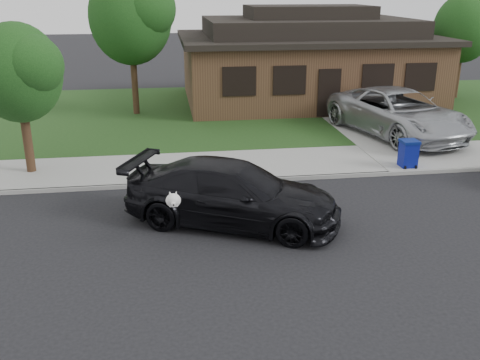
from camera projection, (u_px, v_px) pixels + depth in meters
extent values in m
plane|color=black|center=(301.00, 229.00, 13.22)|extent=(120.00, 120.00, 0.00)
cube|color=gray|center=(264.00, 164.00, 17.85)|extent=(60.00, 3.00, 0.12)
cube|color=gray|center=(273.00, 179.00, 16.45)|extent=(60.00, 0.12, 0.12)
cube|color=#193814|center=(233.00, 112.00, 25.29)|extent=(60.00, 13.00, 0.13)
cube|color=gray|center=(378.00, 122.00, 23.30)|extent=(4.50, 13.00, 0.14)
imported|color=black|center=(233.00, 194.00, 13.32)|extent=(5.83, 4.19, 1.57)
ellipsoid|color=white|center=(173.00, 200.00, 12.08)|extent=(0.34, 0.40, 0.30)
sphere|color=white|center=(173.00, 200.00, 11.83)|extent=(0.26, 0.26, 0.26)
cube|color=white|center=(174.00, 204.00, 11.73)|extent=(0.09, 0.12, 0.08)
sphere|color=black|center=(174.00, 205.00, 11.67)|extent=(0.04, 0.04, 0.04)
cone|color=white|center=(170.00, 194.00, 11.82)|extent=(0.11, 0.11, 0.14)
cone|color=white|center=(176.00, 193.00, 11.84)|extent=(0.11, 0.11, 0.14)
imported|color=#A5A7AC|center=(398.00, 113.00, 20.76)|extent=(4.50, 6.93, 1.78)
cube|color=navy|center=(408.00, 155.00, 17.25)|extent=(0.49, 0.49, 0.81)
cube|color=navy|center=(410.00, 142.00, 17.10)|extent=(0.54, 0.54, 0.09)
cylinder|color=black|center=(405.00, 168.00, 17.12)|extent=(0.04, 0.13, 0.13)
cylinder|color=black|center=(416.00, 167.00, 17.17)|extent=(0.04, 0.13, 0.13)
cube|color=#422B1C|center=(306.00, 70.00, 27.15)|extent=(12.00, 8.00, 3.00)
cube|color=black|center=(307.00, 37.00, 26.59)|extent=(12.60, 8.60, 0.25)
cube|color=black|center=(308.00, 27.00, 26.42)|extent=(10.00, 6.50, 0.80)
cube|color=black|center=(308.00, 12.00, 26.18)|extent=(6.00, 3.50, 0.60)
cube|color=black|center=(329.00, 93.00, 23.54)|extent=(1.00, 0.06, 2.10)
cube|color=black|center=(239.00, 81.00, 22.80)|extent=(1.30, 0.05, 1.10)
cube|color=black|center=(290.00, 80.00, 23.10)|extent=(1.30, 0.05, 1.10)
cube|color=black|center=(378.00, 78.00, 23.63)|extent=(1.30, 0.05, 1.10)
cube|color=black|center=(420.00, 77.00, 23.89)|extent=(1.30, 0.05, 1.10)
cylinder|color=#332114|center=(135.00, 87.00, 24.25)|extent=(0.28, 0.28, 2.48)
ellipsoid|color=#143811|center=(130.00, 17.00, 23.21)|extent=(3.60, 3.60, 4.14)
sphere|color=#26591E|center=(146.00, 9.00, 22.68)|extent=(2.52, 2.52, 2.52)
cylinder|color=#332114|center=(457.00, 78.00, 27.92)|extent=(0.28, 0.28, 2.03)
ellipsoid|color=#143811|center=(464.00, 28.00, 27.06)|extent=(3.00, 3.00, 3.45)
cylinder|color=#332114|center=(28.00, 144.00, 16.71)|extent=(0.28, 0.28, 1.80)
ellipsoid|color=#143811|center=(18.00, 73.00, 15.96)|extent=(2.60, 2.60, 2.99)
sphere|color=#26591E|center=(32.00, 65.00, 15.57)|extent=(1.82, 1.82, 1.82)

